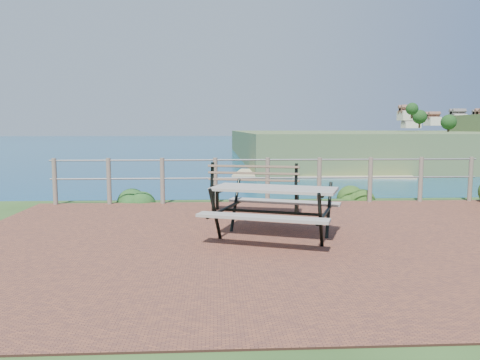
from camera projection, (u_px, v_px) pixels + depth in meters
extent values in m
cube|color=brown|center=(292.00, 239.00, 7.02)|extent=(10.00, 7.00, 0.12)
plane|color=navy|center=(218.00, 132.00, 205.51)|extent=(1200.00, 1200.00, 0.00)
cylinder|color=#6B5B4C|center=(55.00, 181.00, 10.04)|extent=(0.10, 0.10, 1.00)
cylinder|color=#6B5B4C|center=(109.00, 181.00, 10.11)|extent=(0.10, 0.10, 1.00)
cylinder|color=#6B5B4C|center=(162.00, 181.00, 10.17)|extent=(0.10, 0.10, 1.00)
cylinder|color=#6B5B4C|center=(215.00, 181.00, 10.23)|extent=(0.10, 0.10, 1.00)
cylinder|color=#6B5B4C|center=(268.00, 180.00, 10.29)|extent=(0.10, 0.10, 1.00)
cylinder|color=#6B5B4C|center=(319.00, 180.00, 10.35)|extent=(0.10, 0.10, 1.00)
cylinder|color=#6B5B4C|center=(370.00, 180.00, 10.41)|extent=(0.10, 0.10, 1.00)
cylinder|color=#6B5B4C|center=(421.00, 179.00, 10.47)|extent=(0.10, 0.10, 1.00)
cylinder|color=#6B5B4C|center=(470.00, 179.00, 10.53)|extent=(0.10, 0.10, 1.00)
cylinder|color=slate|center=(268.00, 160.00, 10.24)|extent=(9.40, 0.04, 0.04)
cylinder|color=slate|center=(268.00, 178.00, 10.28)|extent=(9.40, 0.04, 0.04)
cube|color=gray|center=(274.00, 189.00, 6.93)|extent=(1.96, 1.34, 0.04)
cube|color=gray|center=(274.00, 209.00, 6.96)|extent=(1.79, 0.88, 0.04)
cube|color=gray|center=(274.00, 209.00, 6.96)|extent=(1.79, 0.88, 0.04)
cylinder|color=black|center=(274.00, 212.00, 6.97)|extent=(1.48, 0.59, 0.04)
cube|color=brown|center=(255.00, 188.00, 9.16)|extent=(1.81, 0.85, 0.04)
cube|color=brown|center=(255.00, 172.00, 9.13)|extent=(1.73, 0.55, 0.40)
cube|color=black|center=(255.00, 200.00, 9.19)|extent=(0.07, 0.08, 0.48)
cube|color=black|center=(255.00, 200.00, 9.19)|extent=(0.07, 0.08, 0.48)
cube|color=black|center=(255.00, 200.00, 9.19)|extent=(0.07, 0.08, 0.48)
cube|color=black|center=(255.00, 200.00, 9.19)|extent=(0.07, 0.08, 0.48)
ellipsoid|color=#1C481B|center=(141.00, 203.00, 10.48)|extent=(0.72, 0.72, 0.44)
ellipsoid|color=#244916|center=(356.00, 198.00, 11.12)|extent=(0.68, 0.68, 0.39)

